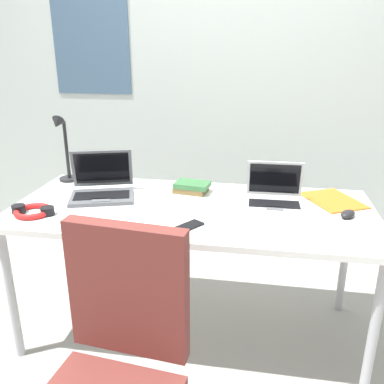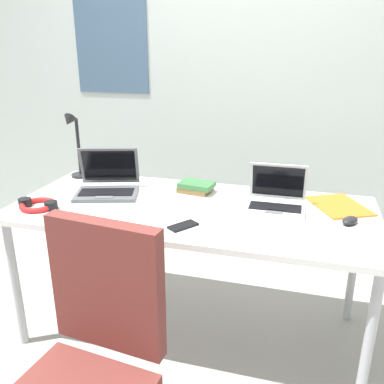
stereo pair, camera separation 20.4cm
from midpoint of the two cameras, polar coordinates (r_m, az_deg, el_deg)
ground_plane at (r=2.44m, az=2.52°, el=-18.49°), size 12.00×12.00×0.00m
wall_back at (r=3.01m, az=7.90°, el=15.55°), size 6.00×0.13×2.60m
desk at (r=2.09m, az=2.80°, el=-3.59°), size 1.80×0.80×0.74m
desk_lamp at (r=2.54m, az=-13.61°, el=6.14°), size 0.12×0.18×0.40m
laptop_far_corner at (r=2.27m, az=-9.11°, el=0.93°), size 0.40×0.37×0.24m
laptop_near_mouse at (r=2.10m, az=14.27°, el=-1.16°), size 0.29×0.24×0.21m
computer_mouse at (r=2.04m, az=23.72°, el=-3.69°), size 0.10×0.11×0.03m
cell_phone at (r=1.84m, az=1.93°, el=-4.76°), size 0.13×0.15×0.01m
headphones at (r=2.16m, az=-18.03°, el=-1.73°), size 0.21×0.18×0.04m
book_stack at (r=2.27m, az=3.11°, el=0.65°), size 0.20×0.16×0.06m
paper_folder_near_lamp at (r=2.23m, az=22.11°, el=-1.82°), size 0.35×0.38×0.01m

